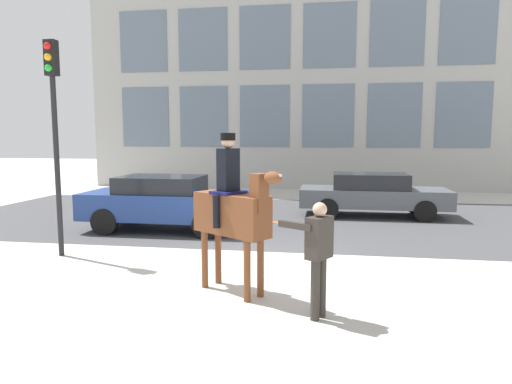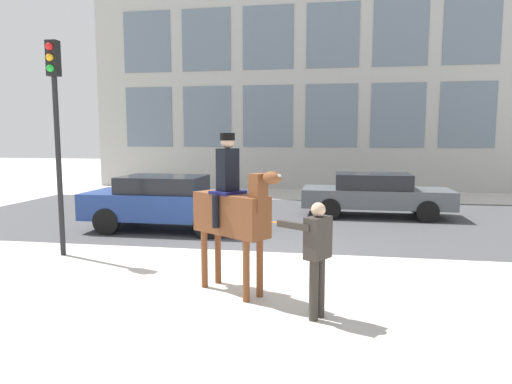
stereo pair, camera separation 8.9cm
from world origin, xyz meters
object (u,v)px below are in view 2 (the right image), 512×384
(street_car_far_lane, at_px, (375,194))
(traffic_light, at_px, (56,115))
(mounted_horse_lead, at_px, (232,210))
(street_car_near_lane, at_px, (167,201))
(pedestrian_bystander, at_px, (316,251))

(street_car_far_lane, xyz_separation_m, traffic_light, (-7.08, -6.10, 2.26))
(mounted_horse_lead, xyz_separation_m, traffic_light, (-4.15, 1.70, 1.62))
(mounted_horse_lead, xyz_separation_m, street_car_near_lane, (-2.88, 4.62, -0.58))
(mounted_horse_lead, distance_m, street_car_near_lane, 5.47)
(mounted_horse_lead, bearing_deg, street_car_far_lane, 103.31)
(mounted_horse_lead, relative_size, street_car_far_lane, 0.56)
(mounted_horse_lead, xyz_separation_m, street_car_far_lane, (2.93, 7.79, -0.64))
(mounted_horse_lead, height_order, street_car_near_lane, mounted_horse_lead)
(mounted_horse_lead, bearing_deg, pedestrian_bystander, 1.56)
(pedestrian_bystander, relative_size, street_car_near_lane, 0.38)
(mounted_horse_lead, distance_m, traffic_light, 4.77)
(pedestrian_bystander, relative_size, traffic_light, 0.37)
(street_car_near_lane, bearing_deg, pedestrian_bystander, -52.21)
(street_car_near_lane, relative_size, traffic_light, 0.97)
(street_car_far_lane, bearing_deg, traffic_light, -139.28)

